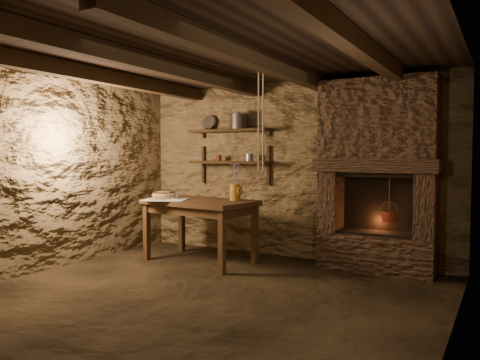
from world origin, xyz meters
The scene contains 25 objects.
floor centered at (0.00, 0.00, 0.00)m, with size 4.50×4.50×0.00m, color black.
back_wall centered at (0.00, 2.00, 1.20)m, with size 4.50×0.04×2.40m, color #4E3C24.
front_wall centered at (0.00, -2.00, 1.20)m, with size 4.50×0.04×2.40m, color #4E3C24.
left_wall centered at (-2.25, 0.00, 1.20)m, with size 0.04×4.00×2.40m, color #4E3C24.
right_wall centered at (2.25, 0.00, 1.20)m, with size 0.04×4.00×2.40m, color #4E3C24.
ceiling centered at (0.00, 0.00, 2.40)m, with size 4.50×4.00×0.04m, color black.
beam_far_left centered at (-1.50, 0.00, 2.31)m, with size 0.14×3.95×0.16m, color black.
beam_mid_left centered at (-0.50, 0.00, 2.31)m, with size 0.14×3.95×0.16m, color black.
beam_mid_right centered at (0.50, 0.00, 2.31)m, with size 0.14×3.95×0.16m, color black.
beam_far_right centered at (1.50, 0.00, 2.31)m, with size 0.14×3.95×0.16m, color black.
shelf_lower centered at (-0.85, 1.84, 1.30)m, with size 1.25×0.30×0.04m, color black.
shelf_upper centered at (-0.85, 1.84, 1.75)m, with size 1.25×0.30×0.04m, color black.
hearth centered at (1.25, 1.77, 1.23)m, with size 1.43×0.51×2.30m.
work_table centered at (-0.88, 1.12, 0.44)m, with size 1.52×0.98×0.82m.
linen_cloth centered at (-1.26, 0.88, 0.82)m, with size 0.54×0.44×0.01m, color silver.
pewter_cutlery_row centered at (-1.26, 0.86, 0.83)m, with size 0.46×0.18×0.01m, color gray, non-canonical shape.
drinking_glasses centered at (-1.24, 0.98, 0.86)m, with size 0.18×0.05×0.07m, color white, non-canonical shape.
stoneware_jug centered at (-0.43, 1.28, 1.03)m, with size 0.18×0.18×0.49m.
wooden_bowl centered at (-1.46, 1.10, 0.86)m, with size 0.33×0.33×0.11m, color olive.
iron_stockpot centered at (-0.70, 1.84, 1.86)m, with size 0.25×0.25×0.19m, color #322E2C.
tin_pan centered at (-1.28, 1.94, 1.89)m, with size 0.23×0.23×0.03m, color gray.
small_kettle centered at (-0.54, 1.84, 1.37)m, with size 0.15×0.11×0.16m, color gray, non-canonical shape.
rusty_tin centered at (-1.05, 1.84, 1.36)m, with size 0.08×0.08×0.08m, color #562011.
red_pot centered at (1.40, 1.72, 0.69)m, with size 0.20×0.19×0.54m.
hanging_ropes centered at (0.05, 1.05, 1.80)m, with size 0.08×0.08×1.20m, color beige, non-canonical shape.
Camera 1 is at (2.61, -3.89, 1.40)m, focal length 35.00 mm.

